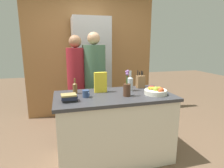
{
  "coord_description": "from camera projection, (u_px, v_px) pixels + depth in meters",
  "views": [
    {
      "loc": [
        -0.65,
        -2.27,
        1.55
      ],
      "look_at": [
        0.0,
        0.1,
        1.01
      ],
      "focal_mm": 30.0,
      "sensor_mm": 36.0,
      "label": 1
    }
  ],
  "objects": [
    {
      "name": "refrigerator",
      "position": [
        91.0,
        70.0,
        3.76
      ],
      "size": [
        0.7,
        0.62,
        2.03
      ],
      "color": "#B7B7BC",
      "rests_on": "ground_plane"
    },
    {
      "name": "person_at_sink",
      "position": [
        77.0,
        81.0,
        3.03
      ],
      "size": [
        0.29,
        0.29,
        1.68
      ],
      "rotation": [
        0.0,
        0.0,
        -0.16
      ],
      "color": "#383842",
      "rests_on": "ground_plane"
    },
    {
      "name": "bottle_vinegar",
      "position": [
        75.0,
        88.0,
        2.48
      ],
      "size": [
        0.06,
        0.06,
        0.21
      ],
      "color": "brown",
      "rests_on": "kitchen_island"
    },
    {
      "name": "cereal_box",
      "position": [
        100.0,
        82.0,
        2.54
      ],
      "size": [
        0.17,
        0.06,
        0.28
      ],
      "color": "yellow",
      "rests_on": "kitchen_island"
    },
    {
      "name": "ground_plane",
      "position": [
        114.0,
        156.0,
        2.64
      ],
      "size": [
        14.0,
        14.0,
        0.0
      ],
      "primitive_type": "plane",
      "color": "brown"
    },
    {
      "name": "book_stack",
      "position": [
        69.0,
        98.0,
        2.15
      ],
      "size": [
        0.19,
        0.15,
        0.09
      ],
      "color": "#232328",
      "rests_on": "kitchen_island"
    },
    {
      "name": "back_wall_wood",
      "position": [
        91.0,
        55.0,
        4.06
      ],
      "size": [
        2.73,
        0.12,
        2.6
      ],
      "color": "#9E6B3D",
      "rests_on": "ground_plane"
    },
    {
      "name": "fruit_bowl",
      "position": [
        156.0,
        91.0,
        2.45
      ],
      "size": [
        0.29,
        0.29,
        0.11
      ],
      "color": "silver",
      "rests_on": "kitchen_island"
    },
    {
      "name": "flower_vase",
      "position": [
        127.0,
        88.0,
        2.35
      ],
      "size": [
        0.09,
        0.09,
        0.34
      ],
      "color": "#4C2D1E",
      "rests_on": "kitchen_island"
    },
    {
      "name": "knife_block",
      "position": [
        140.0,
        81.0,
        2.81
      ],
      "size": [
        0.11,
        0.1,
        0.26
      ],
      "color": "olive",
      "rests_on": "kitchen_island"
    },
    {
      "name": "bottle_oil",
      "position": [
        130.0,
        83.0,
        2.62
      ],
      "size": [
        0.08,
        0.08,
        0.28
      ],
      "color": "#B2BCC1",
      "rests_on": "kitchen_island"
    },
    {
      "name": "kitchen_island",
      "position": [
        114.0,
        126.0,
        2.54
      ],
      "size": [
        1.53,
        0.81,
        0.89
      ],
      "color": "silver",
      "rests_on": "ground_plane"
    },
    {
      "name": "person_in_blue",
      "position": [
        94.0,
        79.0,
        3.08
      ],
      "size": [
        0.37,
        0.37,
        1.73
      ],
      "rotation": [
        0.0,
        0.0,
        -0.27
      ],
      "color": "#383842",
      "rests_on": "ground_plane"
    },
    {
      "name": "coffee_mug",
      "position": [
        86.0,
        94.0,
        2.32
      ],
      "size": [
        0.09,
        0.12,
        0.09
      ],
      "color": "#334770",
      "rests_on": "kitchen_island"
    }
  ]
}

